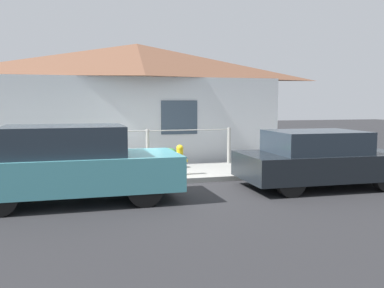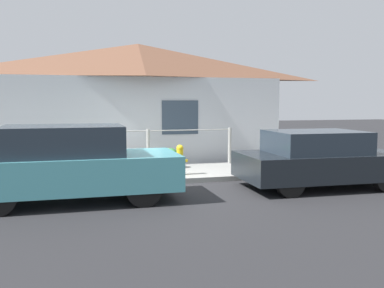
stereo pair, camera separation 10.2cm
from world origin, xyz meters
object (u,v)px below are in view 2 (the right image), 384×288
Objects in this scene: potted_plant_near_hydrant at (171,157)px; car_left at (70,164)px; potted_plant_by_fence at (98,161)px; fire_hydrant at (180,159)px; car_right at (319,159)px.

car_left is at bearing -131.79° from potted_plant_near_hydrant.
potted_plant_by_fence is at bearing 76.48° from car_left.
fire_hydrant is 1.38× the size of potted_plant_near_hydrant.
potted_plant_near_hydrant is 1.97m from potted_plant_by_fence.
car_left reaches higher than potted_plant_near_hydrant.
car_left is at bearing -145.58° from fire_hydrant.
car_right is 4.00m from potted_plant_near_hydrant.
potted_plant_near_hydrant is (-2.75, 2.89, -0.23)m from car_right.
car_right is at bearing -32.43° from fire_hydrant.
car_left is at bearing -103.31° from potted_plant_by_fence.
car_right reaches higher than potted_plant_near_hydrant.
fire_hydrant is (2.57, 1.76, -0.22)m from car_left.
car_left reaches higher than potted_plant_by_fence.
potted_plant_near_hydrant is at bearing 135.10° from car_right.
car_right reaches higher than potted_plant_by_fence.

